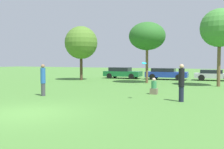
{
  "coord_description": "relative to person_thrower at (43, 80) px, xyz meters",
  "views": [
    {
      "loc": [
        7.42,
        -7.92,
        2.13
      ],
      "look_at": [
        1.24,
        5.57,
        1.31
      ],
      "focal_mm": 41.28,
      "sensor_mm": 36.0,
      "label": 1
    }
  ],
  "objects": [
    {
      "name": "frisbee",
      "position": [
        5.97,
        0.97,
        0.99
      ],
      "size": [
        0.27,
        0.25,
        0.14
      ],
      "color": "#19B2D8"
    },
    {
      "name": "person_catcher",
      "position": [
        7.89,
        1.22,
        0.02
      ],
      "size": [
        0.3,
        0.3,
        1.94
      ],
      "rotation": [
        0.0,
        0.0,
        -2.99
      ],
      "color": "#191E33",
      "rests_on": "ground"
    },
    {
      "name": "parked_car_silver",
      "position": [
        8.6,
        16.75,
        -0.37
      ],
      "size": [
        4.03,
        2.0,
        1.13
      ],
      "rotation": [
        0.0,
        0.0,
        0.05
      ],
      "color": "#B2B2B7",
      "rests_on": "ground"
    },
    {
      "name": "bystander_sitting",
      "position": [
        5.82,
        3.5,
        -0.56
      ],
      "size": [
        0.44,
        0.36,
        1.03
      ],
      "color": "#726651",
      "rests_on": "ground"
    },
    {
      "name": "parked_car_blue",
      "position": [
        3.72,
        16.11,
        -0.31
      ],
      "size": [
        4.6,
        2.14,
        1.26
      ],
      "rotation": [
        0.0,
        0.0,
        0.05
      ],
      "color": "#1E389E",
      "rests_on": "ground"
    },
    {
      "name": "person_thrower",
      "position": [
        0.0,
        0.0,
        0.0
      ],
      "size": [
        0.29,
        0.29,
        1.89
      ],
      "rotation": [
        0.0,
        0.0,
        0.15
      ],
      "color": "#3F3F47",
      "rests_on": "ground"
    },
    {
      "name": "tree_0",
      "position": [
        -4.42,
        11.59,
        3.03
      ],
      "size": [
        3.51,
        3.51,
        5.77
      ],
      "color": "#473323",
      "rests_on": "ground"
    },
    {
      "name": "tree_1",
      "position": [
        3.08,
        11.01,
        3.38
      ],
      "size": [
        3.39,
        3.39,
        5.68
      ],
      "color": "brown",
      "rests_on": "ground"
    },
    {
      "name": "tree_2",
      "position": [
        9.32,
        10.39,
        3.74
      ],
      "size": [
        3.09,
        3.09,
        6.29
      ],
      "color": "brown",
      "rests_on": "ground"
    },
    {
      "name": "parked_car_green",
      "position": [
        -1.44,
        15.92,
        -0.3
      ],
      "size": [
        4.42,
        2.19,
        1.3
      ],
      "rotation": [
        0.0,
        0.0,
        0.05
      ],
      "color": "#196633",
      "rests_on": "ground"
    },
    {
      "name": "ground_plane",
      "position": [
        2.71,
        -4.28,
        -0.98
      ],
      "size": [
        120.0,
        120.0,
        0.0
      ],
      "primitive_type": "plane",
      "color": "#477A33"
    }
  ]
}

